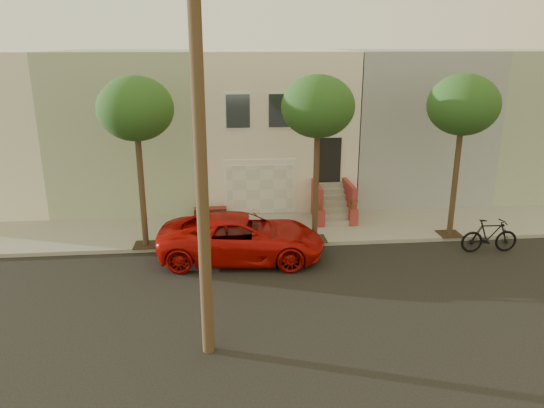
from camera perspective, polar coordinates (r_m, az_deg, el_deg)
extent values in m
plane|color=black|center=(16.80, 3.64, -9.26)|extent=(90.00, 90.00, 0.00)
cube|color=#99968B|center=(21.64, 1.41, -2.75)|extent=(40.00, 3.70, 0.15)
cube|color=beige|center=(26.41, -0.08, 8.97)|extent=(7.00, 8.00, 7.00)
cube|color=gray|center=(26.64, -14.97, 8.46)|extent=(6.50, 8.00, 7.00)
cube|color=gray|center=(27.89, 14.14, 8.91)|extent=(6.50, 8.00, 7.00)
cube|color=gray|center=(30.68, 25.79, 8.45)|extent=(6.50, 8.00, 7.00)
cube|color=white|center=(22.92, -1.37, 1.90)|extent=(3.20, 0.12, 2.50)
cube|color=silver|center=(22.89, -1.35, 1.62)|extent=(2.90, 0.06, 2.20)
cube|color=#99968B|center=(21.52, -0.97, -2.61)|extent=(3.20, 3.70, 0.02)
cube|color=maroon|center=(22.86, -6.79, -0.96)|extent=(1.40, 0.45, 0.44)
cube|color=black|center=(23.02, 6.37, 4.81)|extent=(1.00, 0.06, 2.00)
cube|color=#3F4751|center=(22.16, -3.78, 10.17)|extent=(1.00, 0.06, 1.40)
cube|color=white|center=(22.18, -3.78, 10.18)|extent=(1.15, 0.05, 1.55)
cube|color=#3F4751|center=(22.29, 0.93, 10.25)|extent=(1.00, 0.06, 1.40)
cube|color=white|center=(22.31, 0.92, 10.26)|extent=(1.15, 0.05, 1.55)
cube|color=#3F4751|center=(22.56, 5.55, 10.26)|extent=(1.00, 0.06, 1.40)
cube|color=white|center=(22.58, 5.54, 10.27)|extent=(1.15, 0.05, 1.55)
cube|color=#99968B|center=(21.97, 7.11, -2.08)|extent=(1.20, 0.28, 0.20)
cube|color=#99968B|center=(22.16, 6.98, -1.35)|extent=(1.20, 0.28, 0.20)
cube|color=#99968B|center=(22.36, 6.84, -0.64)|extent=(1.20, 0.28, 0.20)
cube|color=#99968B|center=(22.56, 6.71, 0.07)|extent=(1.20, 0.28, 0.20)
cube|color=#99968B|center=(22.76, 6.58, 0.76)|extent=(1.20, 0.28, 0.20)
cube|color=#99968B|center=(22.97, 6.46, 1.44)|extent=(1.20, 0.28, 0.20)
cube|color=#99968B|center=(23.18, 6.33, 2.10)|extent=(1.20, 0.28, 0.20)
cube|color=maroon|center=(22.39, 4.97, 0.26)|extent=(0.18, 1.96, 1.60)
cube|color=maroon|center=(22.68, 8.45, 0.36)|extent=(0.18, 1.96, 1.60)
cube|color=maroon|center=(21.71, 5.36, -1.56)|extent=(0.35, 0.35, 0.70)
imported|color=#234A1A|center=(21.53, 5.40, -0.11)|extent=(0.40, 0.35, 0.45)
cube|color=maroon|center=(22.01, 8.94, -1.43)|extent=(0.35, 0.35, 0.70)
imported|color=#234A1A|center=(21.83, 9.01, 0.00)|extent=(0.41, 0.35, 0.45)
cube|color=#2D2116|center=(20.33, -13.70, -4.38)|extent=(0.90, 0.90, 0.02)
cylinder|color=#342617|center=(19.67, -14.13, 1.30)|extent=(0.22, 0.22, 4.20)
ellipsoid|color=#234A1A|center=(19.07, -14.82, 10.13)|extent=(2.70, 2.57, 2.29)
cube|color=#2D2116|center=(20.41, 4.70, -3.83)|extent=(0.90, 0.90, 0.02)
cylinder|color=#342617|center=(19.75, 4.85, 1.84)|extent=(0.22, 0.22, 4.20)
ellipsoid|color=#234A1A|center=(19.16, 5.08, 10.66)|extent=(2.70, 2.57, 2.29)
cube|color=#2D2116|center=(22.03, 18.95, -3.13)|extent=(0.90, 0.90, 0.02)
cylinder|color=#342617|center=(21.42, 19.49, 2.13)|extent=(0.22, 0.22, 4.20)
ellipsoid|color=#234A1A|center=(20.88, 20.34, 10.22)|extent=(2.70, 2.57, 2.29)
cylinder|color=#412F1E|center=(11.89, -7.87, 4.94)|extent=(0.30, 0.30, 10.00)
imported|color=#B20C08|center=(18.64, -3.35, -3.71)|extent=(6.11, 3.17, 1.65)
imported|color=black|center=(20.91, 22.85, -3.24)|extent=(2.16, 0.66, 1.29)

